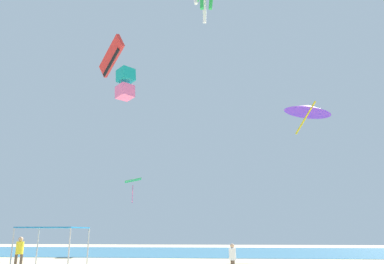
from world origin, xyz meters
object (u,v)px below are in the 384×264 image
(canopy_tent, at_px, (54,230))
(kite_diamond_green, at_px, (133,182))
(kite_delta_purple, at_px, (308,109))
(person_central, at_px, (232,256))
(kite_parafoil_red, at_px, (111,57))
(kite_box_teal, at_px, (125,84))
(person_rightmost, at_px, (20,250))

(canopy_tent, distance_m, kite_diamond_green, 20.81)
(kite_delta_purple, bearing_deg, canopy_tent, 155.99)
(person_central, xyz_separation_m, kite_delta_purple, (8.52, 17.76, 13.91))
(person_central, height_order, kite_delta_purple, kite_delta_purple)
(canopy_tent, xyz_separation_m, kite_delta_purple, (18.14, 18.79, 12.53))
(kite_parafoil_red, height_order, kite_box_teal, kite_parafoil_red)
(kite_box_teal, bearing_deg, person_rightmost, 119.82)
(kite_diamond_green, bearing_deg, person_central, 13.36)
(kite_delta_purple, distance_m, kite_diamond_green, 20.33)
(canopy_tent, bearing_deg, kite_diamond_green, 92.18)
(person_central, relative_size, person_rightmost, 0.83)
(person_rightmost, relative_size, kite_parafoil_red, 0.52)
(kite_delta_purple, xyz_separation_m, kite_box_teal, (-15.00, -17.24, -3.54))
(kite_delta_purple, bearing_deg, person_central, 174.35)
(kite_diamond_green, height_order, kite_box_teal, kite_box_teal)
(person_rightmost, xyz_separation_m, kite_parafoil_red, (2.33, 8.30, 16.91))
(kite_parafoil_red, bearing_deg, canopy_tent, 147.40)
(kite_box_teal, bearing_deg, kite_delta_purple, 0.41)
(person_rightmost, xyz_separation_m, kite_diamond_green, (2.63, 17.24, 6.39))
(canopy_tent, distance_m, kite_parafoil_red, 19.33)
(person_central, bearing_deg, canopy_tent, 78.76)
(kite_delta_purple, distance_m, kite_box_teal, 23.13)
(person_central, bearing_deg, person_rightmost, 64.46)
(person_rightmost, height_order, kite_parafoil_red, kite_parafoil_red)
(person_rightmost, relative_size, kite_diamond_green, 0.72)
(canopy_tent, relative_size, person_rightmost, 1.61)
(kite_parafoil_red, distance_m, kite_box_teal, 12.49)
(person_rightmost, distance_m, kite_delta_purple, 30.08)
(person_central, distance_m, person_rightmost, 13.16)
(person_rightmost, bearing_deg, person_central, 170.14)
(person_central, relative_size, kite_parafoil_red, 0.43)
(kite_diamond_green, bearing_deg, person_rightmost, -23.87)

